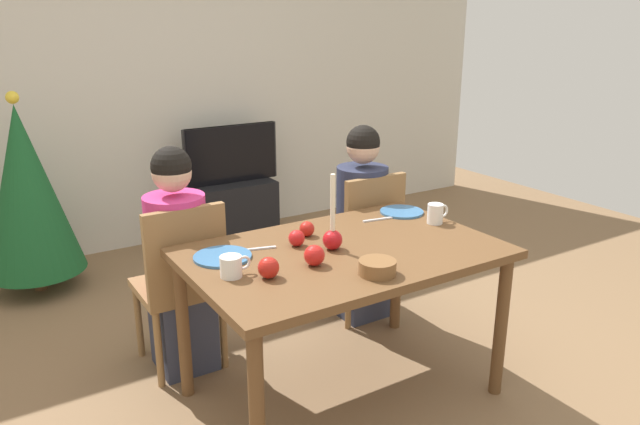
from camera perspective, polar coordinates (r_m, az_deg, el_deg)
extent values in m
plane|color=brown|center=(3.09, 2.05, -16.54)|extent=(7.68, 7.68, 0.00)
cube|color=beige|center=(4.95, -15.22, 12.02)|extent=(6.40, 0.10, 2.60)
cube|color=brown|center=(2.75, 2.21, -3.86)|extent=(1.40, 0.90, 0.04)
cylinder|color=brown|center=(2.35, -5.94, -18.51)|extent=(0.06, 0.06, 0.71)
cylinder|color=brown|center=(3.04, 16.64, -10.24)|extent=(0.06, 0.06, 0.71)
cylinder|color=brown|center=(2.97, -12.74, -10.57)|extent=(0.06, 0.06, 0.71)
cylinder|color=brown|center=(3.54, 7.22, -5.49)|extent=(0.06, 0.06, 0.71)
cube|color=olive|center=(3.22, -13.26, -6.83)|extent=(0.40, 0.40, 0.04)
cube|color=olive|center=(2.96, -12.44, -3.78)|extent=(0.40, 0.04, 0.45)
cylinder|color=olive|center=(3.51, -11.28, -8.61)|extent=(0.04, 0.04, 0.41)
cylinder|color=olive|center=(3.42, -16.67, -9.77)|extent=(0.04, 0.04, 0.41)
cylinder|color=olive|center=(3.22, -9.06, -10.96)|extent=(0.04, 0.04, 0.41)
cylinder|color=olive|center=(3.13, -14.92, -12.33)|extent=(0.04, 0.04, 0.41)
cube|color=olive|center=(3.69, 3.41, -3.13)|extent=(0.40, 0.40, 0.04)
cube|color=olive|center=(3.47, 5.19, -0.24)|extent=(0.40, 0.04, 0.45)
cylinder|color=olive|center=(3.99, 3.94, -4.95)|extent=(0.04, 0.04, 0.41)
cylinder|color=olive|center=(3.81, -0.23, -6.01)|extent=(0.04, 0.04, 0.41)
cylinder|color=olive|center=(3.74, 7.00, -6.63)|extent=(0.04, 0.04, 0.41)
cylinder|color=olive|center=(3.56, 2.68, -7.87)|extent=(0.04, 0.04, 0.41)
cube|color=#33384C|center=(3.26, -12.71, -10.43)|extent=(0.28, 0.28, 0.45)
cylinder|color=#D1337A|center=(3.07, -13.29, -2.75)|extent=(0.30, 0.30, 0.48)
sphere|color=tan|center=(2.97, -13.77, 3.67)|extent=(0.19, 0.19, 0.19)
sphere|color=black|center=(2.97, -13.82, 4.24)|extent=(0.19, 0.19, 0.19)
cube|color=#33384C|center=(3.73, 3.80, -6.31)|extent=(0.28, 0.28, 0.45)
cylinder|color=#282D47|center=(3.56, 3.95, 0.54)|extent=(0.30, 0.30, 0.48)
sphere|color=tan|center=(3.47, 4.07, 6.14)|extent=(0.19, 0.19, 0.19)
sphere|color=black|center=(3.47, 4.08, 6.62)|extent=(0.19, 0.19, 0.19)
cube|color=black|center=(5.04, -8.10, 0.22)|extent=(0.64, 0.40, 0.48)
cube|color=black|center=(4.92, -8.34, 5.46)|extent=(0.79, 0.04, 0.46)
cube|color=black|center=(4.92, -8.33, 5.45)|extent=(0.76, 0.05, 0.46)
cylinder|color=brown|center=(4.51, -24.82, -5.72)|extent=(0.08, 0.08, 0.14)
cone|color=#195628|center=(4.32, -25.87, 1.88)|extent=(0.62, 0.62, 1.10)
sphere|color=yellow|center=(4.22, -26.95, 9.62)|extent=(0.08, 0.08, 0.08)
sphere|color=red|center=(2.72, 1.18, -2.59)|extent=(0.09, 0.09, 0.09)
cylinder|color=#EFE5C6|center=(2.67, 1.21, 0.93)|extent=(0.02, 0.02, 0.26)
cylinder|color=teal|center=(2.67, -9.15, -4.12)|extent=(0.25, 0.25, 0.01)
cylinder|color=teal|center=(3.28, 7.69, 0.07)|extent=(0.23, 0.23, 0.01)
cylinder|color=white|center=(2.47, -8.37, -5.05)|extent=(0.09, 0.09, 0.09)
torus|color=white|center=(2.49, -7.18, -4.70)|extent=(0.06, 0.01, 0.06)
cylinder|color=white|center=(3.12, 10.77, -0.11)|extent=(0.08, 0.08, 0.10)
torus|color=white|center=(3.16, 11.47, 0.13)|extent=(0.07, 0.01, 0.07)
cube|color=silver|center=(2.75, -6.01, -3.42)|extent=(0.18, 0.06, 0.01)
cube|color=silver|center=(3.15, 5.55, -0.64)|extent=(0.18, 0.04, 0.01)
cylinder|color=brown|center=(2.48, 5.41, -5.16)|extent=(0.15, 0.15, 0.06)
sphere|color=red|center=(2.77, -2.21, -2.42)|extent=(0.08, 0.08, 0.08)
sphere|color=red|center=(2.55, -0.54, -4.05)|extent=(0.09, 0.09, 0.09)
sphere|color=#B21C15|center=(2.44, -4.86, -5.19)|extent=(0.09, 0.09, 0.09)
sphere|color=#AF1E17|center=(2.89, -1.24, -1.55)|extent=(0.07, 0.07, 0.07)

